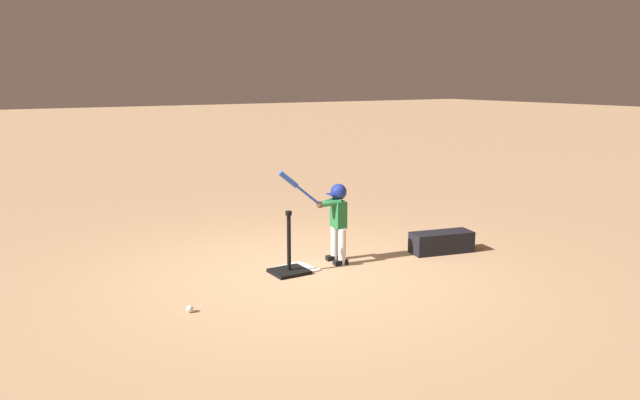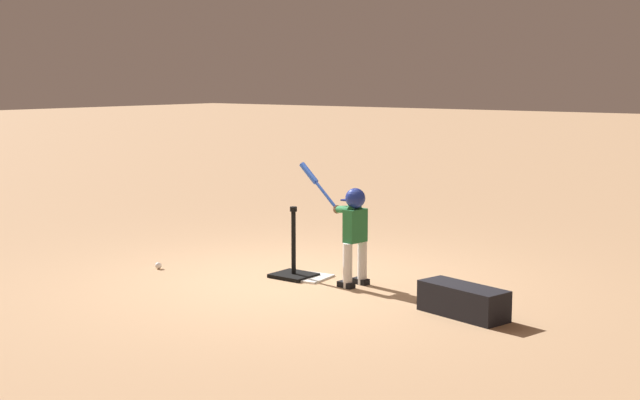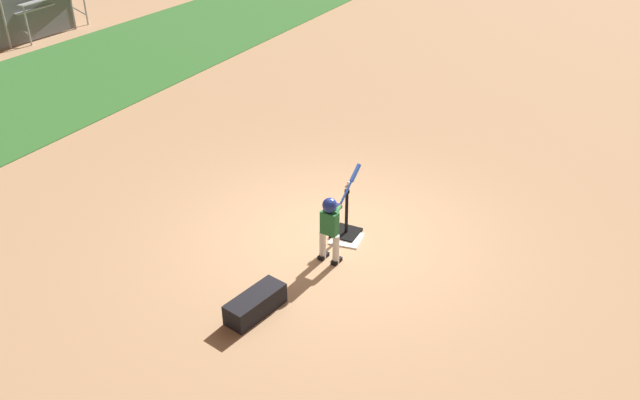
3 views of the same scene
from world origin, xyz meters
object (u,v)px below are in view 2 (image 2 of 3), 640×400
at_px(batter_child, 352,224).
at_px(baseball, 158,266).
at_px(batting_tee, 294,267).
at_px(equipment_bag, 463,301).

bearing_deg(batter_child, baseball, 17.05).
distance_m(batter_child, baseball, 2.36).
distance_m(batting_tee, baseball, 1.59).
relative_size(baseball, equipment_bag, 0.09).
relative_size(batting_tee, equipment_bag, 0.91).
relative_size(batter_child, baseball, 16.59).
relative_size(batting_tee, baseball, 10.34).
bearing_deg(equipment_bag, batter_child, -0.83).
height_order(batting_tee, equipment_bag, batting_tee).
height_order(batter_child, baseball, batter_child).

